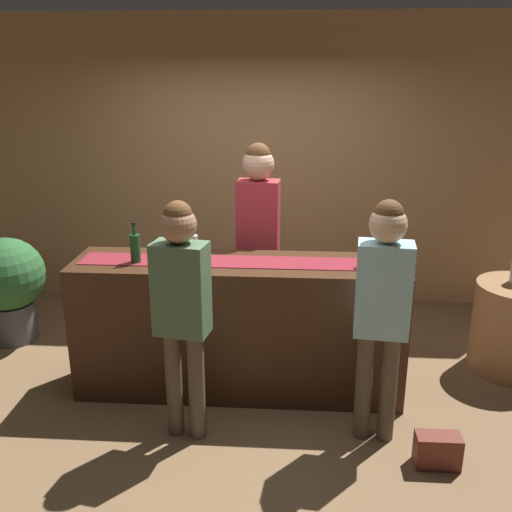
% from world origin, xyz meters
% --- Properties ---
extents(ground_plane, '(10.00, 10.00, 0.00)m').
position_xyz_m(ground_plane, '(0.00, 0.00, 0.00)').
color(ground_plane, brown).
extents(back_wall, '(6.00, 0.12, 2.90)m').
position_xyz_m(back_wall, '(0.00, 1.90, 1.45)').
color(back_wall, tan).
rests_on(back_wall, ground).
extents(bar_counter, '(2.44, 0.60, 1.04)m').
position_xyz_m(bar_counter, '(0.00, 0.00, 0.52)').
color(bar_counter, '#3D2314').
rests_on(bar_counter, ground).
extents(counter_runner_cloth, '(2.32, 0.28, 0.01)m').
position_xyz_m(counter_runner_cloth, '(0.00, 0.00, 1.04)').
color(counter_runner_cloth, maroon).
rests_on(counter_runner_cloth, bar_counter).
extents(wine_bottle_green, '(0.07, 0.07, 0.30)m').
position_xyz_m(wine_bottle_green, '(-0.74, -0.06, 1.15)').
color(wine_bottle_green, '#194723').
rests_on(wine_bottle_green, bar_counter).
extents(wine_bottle_clear, '(0.07, 0.07, 0.30)m').
position_xyz_m(wine_bottle_clear, '(-0.32, -0.04, 1.15)').
color(wine_bottle_clear, '#B2C6C1').
rests_on(wine_bottle_clear, bar_counter).
extents(wine_glass_near_customer, '(0.07, 0.07, 0.14)m').
position_xyz_m(wine_glass_near_customer, '(1.07, -0.07, 1.14)').
color(wine_glass_near_customer, silver).
rests_on(wine_glass_near_customer, bar_counter).
extents(wine_glass_mid_counter, '(0.07, 0.07, 0.14)m').
position_xyz_m(wine_glass_mid_counter, '(0.89, -0.07, 1.14)').
color(wine_glass_mid_counter, silver).
rests_on(wine_glass_mid_counter, bar_counter).
extents(bartender, '(0.36, 0.26, 1.83)m').
position_xyz_m(bartender, '(0.11, 0.58, 1.15)').
color(bartender, '#26262B').
rests_on(bartender, ground).
extents(customer_sipping, '(0.36, 0.24, 1.65)m').
position_xyz_m(customer_sipping, '(0.97, -0.57, 1.01)').
color(customer_sipping, brown).
rests_on(customer_sipping, ground).
extents(customer_browsing, '(0.37, 0.26, 1.63)m').
position_xyz_m(customer_browsing, '(-0.30, -0.63, 1.00)').
color(customer_browsing, brown).
rests_on(customer_browsing, ground).
extents(potted_plant_tall, '(0.66, 0.66, 0.96)m').
position_xyz_m(potted_plant_tall, '(-2.14, 0.69, 0.56)').
color(potted_plant_tall, '#4C4C51').
rests_on(potted_plant_tall, ground).
extents(handbag, '(0.28, 0.14, 0.22)m').
position_xyz_m(handbag, '(1.33, -0.85, 0.11)').
color(handbag, brown).
rests_on(handbag, ground).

